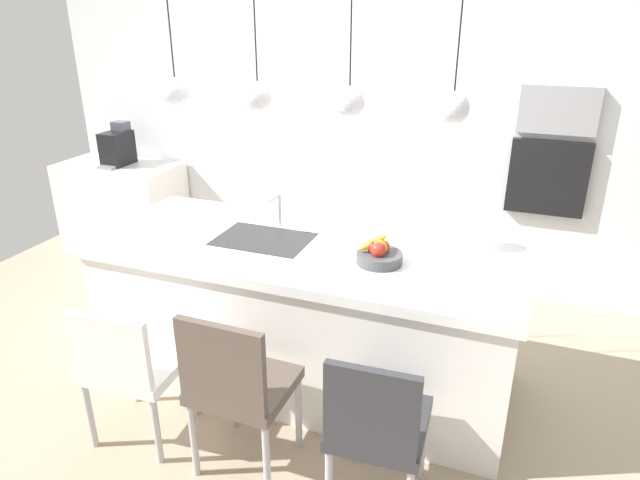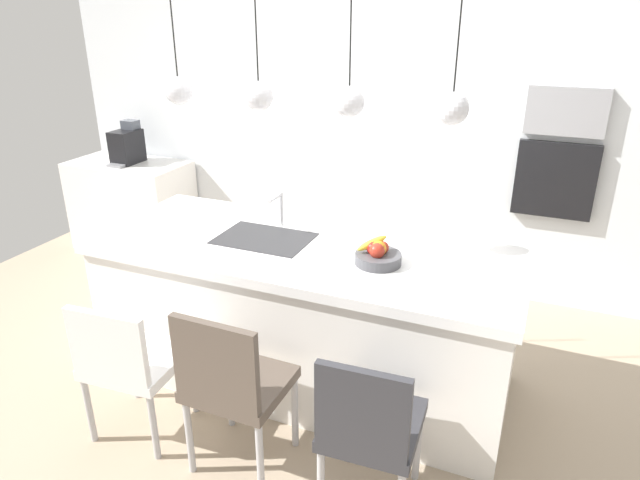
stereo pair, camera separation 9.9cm
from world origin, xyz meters
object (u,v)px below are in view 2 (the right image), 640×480
at_px(microwave, 566,111).
at_px(chair_middle, 233,382).
at_px(coffee_machine, 127,146).
at_px(fruit_bowl, 378,255).
at_px(oven, 555,180).
at_px(chair_near, 130,360).
at_px(chair_far, 370,425).

xyz_separation_m(microwave, chair_middle, (-1.31, -2.44, -1.00)).
bearing_deg(coffee_machine, fruit_bowl, -25.52).
xyz_separation_m(microwave, oven, (0.00, 0.00, -0.50)).
relative_size(oven, chair_middle, 0.60).
bearing_deg(fruit_bowl, chair_middle, -120.88).
bearing_deg(oven, chair_near, -128.63).
relative_size(fruit_bowl, microwave, 0.47).
bearing_deg(chair_middle, fruit_bowl, 59.12).
height_order(fruit_bowl, chair_near, fruit_bowl).
relative_size(microwave, chair_far, 0.61).
distance_m(chair_near, chair_far, 1.33).
height_order(coffee_machine, chair_middle, coffee_machine).
bearing_deg(microwave, chair_near, -128.63).
relative_size(coffee_machine, microwave, 0.70).
distance_m(chair_middle, chair_far, 0.70).
bearing_deg(chair_far, oven, 75.86).
distance_m(chair_near, chair_middle, 0.64).
bearing_deg(coffee_machine, oven, 4.60).
xyz_separation_m(chair_middle, chair_far, (0.69, 0.00, -0.03)).
bearing_deg(chair_near, microwave, 51.37).
distance_m(microwave, chair_near, 3.29).
distance_m(fruit_bowl, chair_middle, 1.01).
relative_size(oven, chair_near, 0.67).
relative_size(microwave, chair_near, 0.64).
xyz_separation_m(fruit_bowl, chair_far, (0.23, -0.78, -0.46)).
relative_size(fruit_bowl, coffee_machine, 0.67).
height_order(microwave, chair_far, microwave).
relative_size(fruit_bowl, oven, 0.45).
xyz_separation_m(fruit_bowl, chair_middle, (-0.47, -0.78, -0.43)).
bearing_deg(chair_near, chair_middle, -0.38).
bearing_deg(oven, fruit_bowl, -116.91).
xyz_separation_m(fruit_bowl, chair_near, (-1.11, -0.78, -0.48)).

